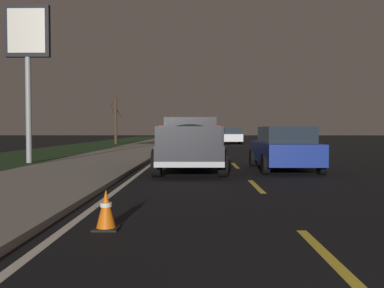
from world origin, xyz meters
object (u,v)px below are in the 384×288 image
Objects in this scene: gas_price_sign at (28,45)px; traffic_cone_near at (106,210)px; sedan_white at (232,136)px; sedan_black at (195,138)px; bare_tree_far at (116,120)px; pickup_truck at (190,143)px; sedan_blue at (284,148)px.

traffic_cone_near is (-11.92, -5.96, -4.77)m from gas_price_sign.
sedan_black is at bearing 156.82° from sedan_white.
pickup_truck is at bearing -163.56° from bare_tree_far.
sedan_blue is 18.52m from sedan_black.
sedan_blue is 11.61m from gas_price_sign.
bare_tree_far is at bearing 10.93° from traffic_cone_near.
bare_tree_far reaches higher than sedan_blue.
pickup_truck is 3.34m from sedan_blue.
sedan_blue is 28.50m from bare_tree_far.
sedan_white is at bearing -0.65° from sedan_blue.
pickup_truck is 8.61m from traffic_cone_near.
sedan_white is 0.99× the size of sedan_black.
sedan_white is at bearing -24.42° from gas_price_sign.
sedan_blue is 1.00× the size of sedan_white.
sedan_white reaches higher than traffic_cone_near.
bare_tree_far is (26.19, 11.14, 1.60)m from sedan_blue.
sedan_black is at bearing -0.21° from pickup_truck.
sedan_black is at bearing -135.27° from bare_tree_far.
sedan_blue is 7.59× the size of traffic_cone_near.
sedan_white is at bearing -23.18° from sedan_black.
traffic_cone_near is at bearing 172.97° from pickup_truck.
pickup_truck reaches higher than traffic_cone_near.
sedan_white is 0.66× the size of gas_price_sign.
traffic_cone_near is (-27.04, 1.12, -0.50)m from sedan_black.
gas_price_sign reaches higher than traffic_cone_near.
sedan_black is 7.65× the size of traffic_cone_near.
bare_tree_far is (26.47, 7.81, 1.40)m from pickup_truck.
sedan_black is 27.07m from traffic_cone_near.
sedan_white is (26.55, -0.30, 0.00)m from sedan_blue.
pickup_truck reaches higher than sedan_black.
gas_price_sign is at bearing 73.24° from sedan_blue.
gas_price_sign reaches higher than pickup_truck.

